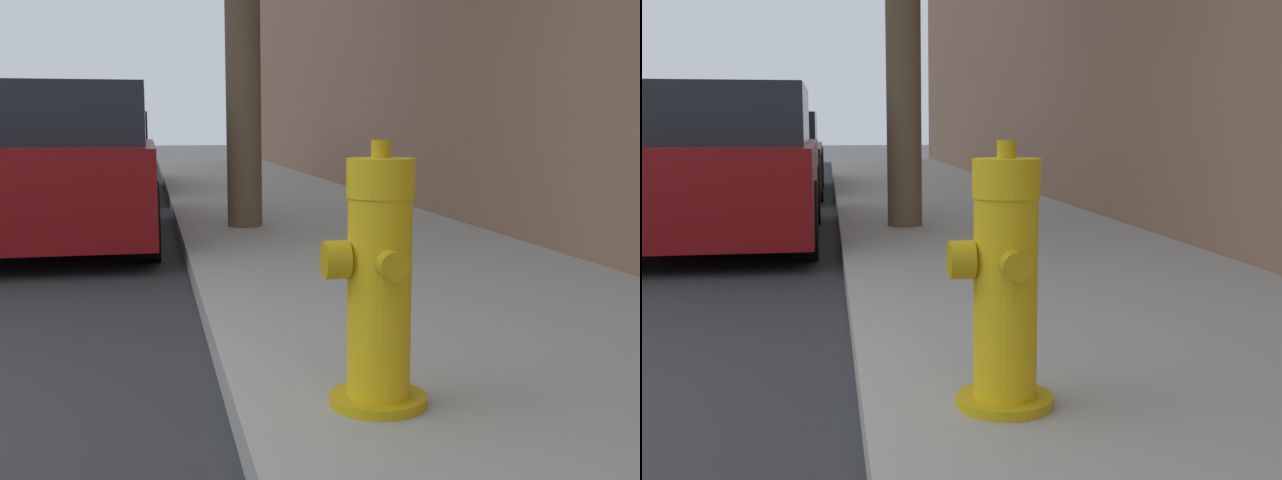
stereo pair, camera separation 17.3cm
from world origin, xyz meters
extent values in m
cube|color=#99968E|center=(3.46, 0.00, 0.07)|extent=(2.74, 40.00, 0.14)
cylinder|color=#C39C11|center=(2.57, -0.04, 0.16)|extent=(0.33, 0.33, 0.04)
cylinder|color=yellow|center=(2.57, -0.04, 0.52)|extent=(0.22, 0.22, 0.68)
cylinder|color=yellow|center=(2.57, -0.04, 0.92)|extent=(0.23, 0.23, 0.13)
cylinder|color=#C39C11|center=(2.57, -0.04, 1.02)|extent=(0.06, 0.06, 0.06)
cylinder|color=#C39C11|center=(2.57, -0.18, 0.65)|extent=(0.10, 0.07, 0.10)
cylinder|color=#C39C11|center=(2.57, 0.10, 0.65)|extent=(0.10, 0.07, 0.10)
cylinder|color=#C39C11|center=(2.42, -0.04, 0.65)|extent=(0.08, 0.13, 0.13)
cube|color=maroon|center=(0.97, 5.13, 0.55)|extent=(1.84, 3.83, 0.75)
cube|color=black|center=(0.97, 4.98, 1.18)|extent=(1.69, 2.11, 0.52)
cylinder|color=black|center=(1.81, 6.32, 0.32)|extent=(0.20, 0.65, 0.65)
cylinder|color=black|center=(1.81, 3.94, 0.32)|extent=(0.20, 0.65, 0.65)
cube|color=black|center=(1.00, 10.31, 0.48)|extent=(1.81, 4.45, 0.58)
cube|color=black|center=(1.00, 10.14, 1.02)|extent=(1.66, 2.45, 0.50)
cylinder|color=black|center=(0.18, 11.70, 0.35)|extent=(0.20, 0.69, 0.69)
cylinder|color=black|center=(1.83, 11.70, 0.35)|extent=(0.20, 0.69, 0.69)
cylinder|color=black|center=(0.18, 8.93, 0.35)|extent=(0.20, 0.69, 0.69)
cylinder|color=black|center=(1.83, 8.93, 0.35)|extent=(0.20, 0.69, 0.69)
cylinder|color=brown|center=(2.71, 4.93, 1.68)|extent=(0.33, 0.33, 3.07)
camera|label=1|loc=(1.82, -2.58, 1.10)|focal=45.00mm
camera|label=2|loc=(1.99, -2.61, 1.10)|focal=45.00mm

